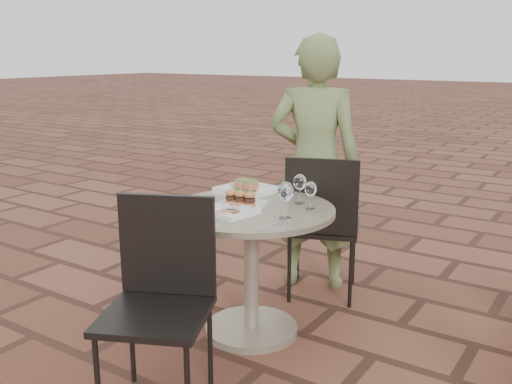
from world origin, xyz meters
The scene contains 13 objects.
ground centered at (0.00, 0.00, 0.00)m, with size 60.00×60.00×0.00m, color brown.
cafe_table centered at (0.16, -0.13, 0.48)m, with size 0.90×0.90×0.73m.
chair_far centered at (0.27, 0.50, 0.55)m, with size 0.57×0.57×0.93m.
chair_near centered at (0.17, -0.86, 0.55)m, with size 0.58×0.58×0.93m.
diner centered at (0.11, 0.69, 0.83)m, with size 0.60×0.40×1.66m, color #62703D.
plate_salmon centered at (-0.06, 0.13, 0.75)m, with size 0.33×0.33×0.08m.
plate_sliders centered at (0.11, -0.16, 0.76)m, with size 0.25×0.25×0.15m.
plate_tuna centered at (0.14, -0.29, 0.74)m, with size 0.25×0.25×0.03m.
wine_glass_right centered at (0.42, -0.21, 0.86)m, with size 0.08×0.08×0.19m.
wine_glass_mid centered at (0.33, 0.09, 0.85)m, with size 0.07×0.07×0.17m.
wine_glass_far centered at (0.44, 0.02, 0.84)m, with size 0.06×0.06×0.15m.
steel_ramekin centered at (-0.07, 0.01, 0.75)m, with size 0.05×0.05×0.04m, color silver.
cutlery_set centered at (0.44, -0.34, 0.73)m, with size 0.09×0.21×0.00m, color silver, non-canonical shape.
Camera 1 is at (1.80, -2.57, 1.54)m, focal length 40.00 mm.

